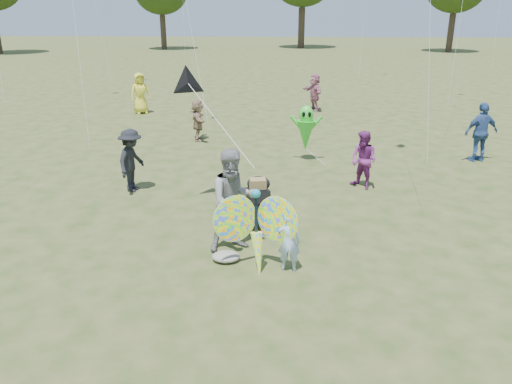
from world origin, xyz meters
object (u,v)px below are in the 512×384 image
(child_girl, at_px, (289,242))
(alien_kite, at_px, (306,130))
(crowd_e, at_px, (364,160))
(jogging_stroller, at_px, (258,198))
(adult_man, at_px, (234,201))
(butterfly_kite, at_px, (257,230))
(crowd_b, at_px, (132,160))
(crowd_d, at_px, (198,120))
(crowd_j, at_px, (314,92))
(crowd_g, at_px, (140,93))
(crowd_c, at_px, (481,132))

(child_girl, bearing_deg, alien_kite, -87.97)
(crowd_e, xyz_separation_m, jogging_stroller, (-2.64, -2.57, -0.16))
(adult_man, distance_m, butterfly_kite, 0.98)
(jogging_stroller, distance_m, butterfly_kite, 2.04)
(jogging_stroller, bearing_deg, crowd_b, 139.01)
(child_girl, relative_size, crowd_d, 0.77)
(crowd_j, bearing_deg, crowd_d, -61.62)
(butterfly_kite, bearing_deg, crowd_e, 61.02)
(crowd_b, distance_m, crowd_g, 10.48)
(adult_man, relative_size, crowd_g, 1.12)
(crowd_d, bearing_deg, jogging_stroller, -171.69)
(crowd_e, relative_size, crowd_j, 0.91)
(crowd_e, bearing_deg, butterfly_kite, -73.24)
(child_girl, bearing_deg, adult_man, -30.75)
(adult_man, distance_m, crowd_b, 4.39)
(crowd_b, bearing_deg, crowd_j, -13.95)
(crowd_b, bearing_deg, crowd_g, 25.36)
(crowd_e, bearing_deg, adult_man, -82.98)
(crowd_b, height_order, crowd_g, crowd_g)
(adult_man, xyz_separation_m, crowd_d, (-2.18, 8.62, -0.29))
(crowd_e, relative_size, jogging_stroller, 1.40)
(child_girl, xyz_separation_m, butterfly_kite, (-0.58, 0.01, 0.21))
(crowd_j, xyz_separation_m, butterfly_kite, (-1.79, -15.42, -0.07))
(crowd_c, distance_m, butterfly_kite, 9.81)
(crowd_b, distance_m, butterfly_kite, 5.31)
(adult_man, height_order, jogging_stroller, adult_man)
(crowd_b, distance_m, jogging_stroller, 3.93)
(crowd_g, distance_m, butterfly_kite, 15.42)
(jogging_stroller, height_order, butterfly_kite, butterfly_kite)
(crowd_g, bearing_deg, adult_man, -98.06)
(butterfly_kite, bearing_deg, crowd_j, 83.39)
(crowd_g, xyz_separation_m, crowd_j, (7.89, 1.26, -0.07))
(crowd_e, xyz_separation_m, crowd_g, (-8.66, 9.55, 0.14))
(child_girl, distance_m, jogging_stroller, 2.15)
(crowd_c, relative_size, crowd_d, 1.24)
(child_girl, bearing_deg, butterfly_kite, 5.61)
(crowd_d, distance_m, crowd_e, 7.12)
(crowd_d, bearing_deg, crowd_e, -143.71)
(crowd_e, bearing_deg, crowd_b, -128.66)
(crowd_c, relative_size, butterfly_kite, 1.05)
(adult_man, relative_size, jogging_stroller, 1.87)
(crowd_c, bearing_deg, crowd_j, -74.74)
(crowd_c, distance_m, alien_kite, 5.42)
(adult_man, height_order, crowd_b, adult_man)
(crowd_g, bearing_deg, crowd_b, -106.35)
(crowd_b, height_order, crowd_j, crowd_j)
(crowd_e, xyz_separation_m, crowd_j, (-0.76, 10.81, 0.08))
(crowd_e, bearing_deg, child_girl, -67.37)
(child_girl, relative_size, crowd_c, 0.62)
(crowd_d, bearing_deg, alien_kite, -133.00)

